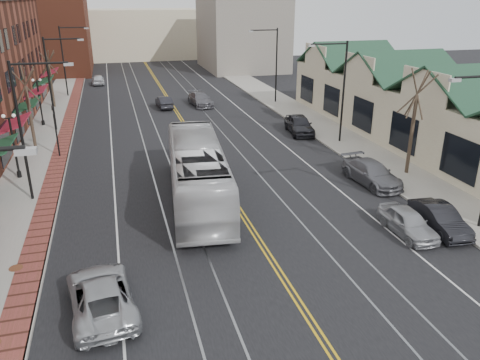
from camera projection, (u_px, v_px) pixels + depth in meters
ground at (326, 346)px, 16.29m from camera, size 160.00×160.00×0.00m
sidewalk_left at (33, 177)px, 31.24m from camera, size 4.00×120.00×0.15m
sidewalk_right at (357, 148)px, 37.15m from camera, size 4.00×120.00×0.15m
building_right at (426, 116)px, 37.82m from camera, size 8.00×36.00×4.60m
backdrop_left at (41, 26)px, 72.56m from camera, size 14.00×18.00×14.00m
backdrop_mid at (140, 34)px, 90.88m from camera, size 22.00×14.00×9.00m
backdrop_right at (242, 34)px, 76.26m from camera, size 12.00×16.00×11.00m
streetlight_l_1 at (27, 118)px, 26.07m from camera, size 3.33×0.25×8.00m
streetlight_l_2 at (54, 74)px, 40.42m from camera, size 3.33×0.25×8.00m
streetlight_l_3 at (67, 54)px, 54.77m from camera, size 3.33×0.25×8.00m
streetlight_r_1 at (339, 82)px, 36.90m from camera, size 3.33×0.25×8.00m
streetlight_r_2 at (273, 58)px, 51.25m from camera, size 3.33×0.25×8.00m
lamppost_l_2 at (14, 148)px, 30.26m from camera, size 0.84×0.28×4.27m
lamppost_l_3 at (40, 103)px, 42.82m from camera, size 0.84×0.28×4.27m
tree_left_near at (29, 107)px, 35.24m from camera, size 1.78×1.37×6.48m
tree_left_far at (50, 77)px, 49.68m from camera, size 1.66×1.28×6.02m
tree_right_mid at (413, 121)px, 30.55m from camera, size 1.90×1.46×6.93m
manhole_far at (16, 268)px, 20.64m from camera, size 0.60×0.60×0.02m
traffic_signal at (56, 127)px, 34.34m from camera, size 0.18×0.15×3.80m
transit_bus at (197, 172)px, 27.21m from camera, size 4.34×13.04×3.57m
parked_suv at (101, 295)px, 17.84m from camera, size 2.91×5.29×1.41m
parked_car_a at (408, 222)px, 23.70m from camera, size 1.59×3.90×1.33m
parked_car_b at (440, 219)px, 24.05m from camera, size 1.74×4.18×1.34m
parked_car_c at (372, 173)px, 30.09m from camera, size 2.44×5.11×1.44m
parked_car_d at (299, 124)px, 41.13m from camera, size 2.49×4.95×1.62m
distant_car_left at (164, 102)px, 50.54m from camera, size 1.60×3.96×1.28m
distant_car_right at (200, 99)px, 51.60m from camera, size 2.43×5.05×1.42m
distant_car_far at (98, 80)px, 63.99m from camera, size 1.64×4.02×1.37m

